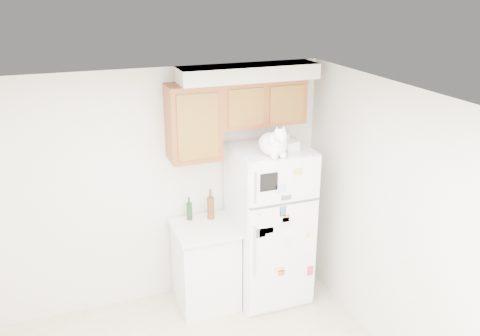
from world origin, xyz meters
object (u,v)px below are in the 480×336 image
refrigerator (269,224)px  bottle_green (189,208)px  cat (275,143)px  storage_box_back (279,139)px  bottle_amber (211,204)px  base_counter (206,265)px  storage_box_front (291,146)px

refrigerator → bottle_green: size_ratio=6.66×
cat → storage_box_back: (0.20, 0.33, -0.07)m
refrigerator → storage_box_back: 0.92m
storage_box_back → bottle_amber: (-0.72, 0.11, -0.67)m
refrigerator → storage_box_back: storage_box_back is taller
storage_box_back → bottle_amber: bearing=147.7°
refrigerator → bottle_green: (-0.79, 0.26, 0.20)m
base_counter → bottle_green: size_ratio=3.61×
refrigerator → storage_box_front: 0.92m
refrigerator → cat: cat is taller
storage_box_back → bottle_amber: 0.98m
bottle_green → bottle_amber: 0.23m
cat → storage_box_back: size_ratio=2.59×
bottle_green → storage_box_back: bearing=-9.9°
base_counter → storage_box_front: (0.84, -0.21, 1.28)m
storage_box_front → bottle_amber: size_ratio=0.46×
base_counter → bottle_amber: bearing=51.1°
refrigerator → base_counter: (-0.69, 0.07, -0.39)m
bottle_amber → base_counter: bearing=-128.9°
bottle_amber → cat: bearing=-40.8°
base_counter → storage_box_front: bearing=-14.2°
cat → bottle_green: 1.17m
refrigerator → storage_box_front: storage_box_front is taller
base_counter → storage_box_front: storage_box_front is taller
storage_box_front → bottle_green: bearing=144.8°
storage_box_back → refrigerator: bearing=-167.2°
refrigerator → base_counter: size_ratio=1.85×
cat → bottle_green: cat is taller
storage_box_front → bottle_amber: (-0.73, 0.35, -0.66)m
base_counter → storage_box_front: 1.55m
storage_box_back → storage_box_front: storage_box_back is taller
bottle_green → storage_box_front: bearing=-23.1°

